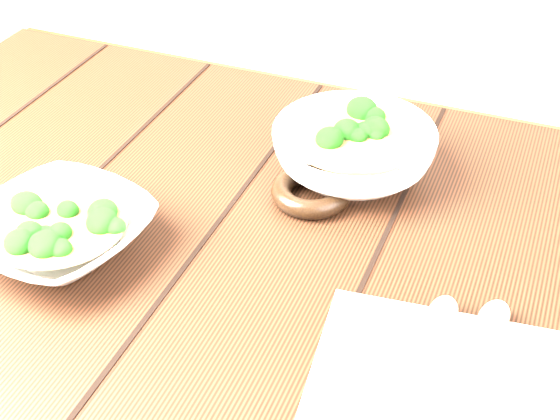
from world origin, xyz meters
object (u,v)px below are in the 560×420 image
(soup_bowl_front, at_px, (59,231))
(soup_bowl_back, at_px, (353,150))
(table, at_px, (232,303))
(napkin, at_px, (436,384))
(trivet, at_px, (311,191))

(soup_bowl_front, height_order, soup_bowl_back, soup_bowl_back)
(table, xyz_separation_m, napkin, (0.29, -0.14, 0.13))
(trivet, bearing_deg, soup_bowl_front, -139.89)
(table, bearing_deg, trivet, 55.28)
(napkin, bearing_deg, trivet, 125.23)
(soup_bowl_front, height_order, napkin, soup_bowl_front)
(soup_bowl_front, distance_m, napkin, 0.46)
(trivet, height_order, napkin, trivet)
(soup_bowl_back, height_order, trivet, soup_bowl_back)
(table, relative_size, soup_bowl_front, 5.04)
(soup_bowl_front, distance_m, trivet, 0.31)
(table, distance_m, soup_bowl_front, 0.25)
(table, relative_size, napkin, 4.99)
(table, xyz_separation_m, soup_bowl_back, (0.10, 0.18, 0.16))
(table, relative_size, soup_bowl_back, 5.17)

